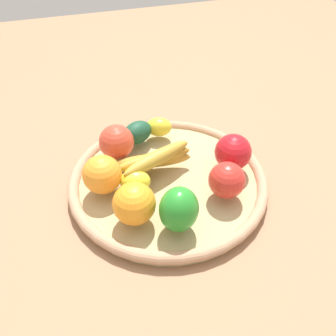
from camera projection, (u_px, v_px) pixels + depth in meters
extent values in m
plane|color=#986E4E|center=(168.00, 186.00, 0.79)|extent=(2.40, 2.40, 0.00)
cylinder|color=tan|center=(168.00, 182.00, 0.79)|extent=(0.42, 0.42, 0.02)
torus|color=tan|center=(168.00, 179.00, 0.78)|extent=(0.43, 0.43, 0.02)
sphere|color=orange|center=(134.00, 204.00, 0.65)|extent=(0.11, 0.11, 0.08)
ellipsoid|color=yellow|center=(135.00, 181.00, 0.72)|extent=(0.06, 0.07, 0.05)
sphere|color=red|center=(227.00, 180.00, 0.71)|extent=(0.10, 0.10, 0.07)
sphere|color=#C7412D|center=(117.00, 142.00, 0.79)|extent=(0.11, 0.11, 0.08)
ellipsoid|color=#BB8730|center=(153.00, 161.00, 0.78)|extent=(0.06, 0.17, 0.03)
ellipsoid|color=#B2882C|center=(154.00, 159.00, 0.76)|extent=(0.05, 0.17, 0.03)
ellipsoid|color=gold|center=(157.00, 158.00, 0.75)|extent=(0.09, 0.17, 0.03)
ellipsoid|color=yellow|center=(159.00, 127.00, 0.87)|extent=(0.06, 0.07, 0.05)
ellipsoid|color=#268C2A|center=(179.00, 209.00, 0.64)|extent=(0.11, 0.11, 0.09)
sphere|color=orange|center=(102.00, 174.00, 0.72)|extent=(0.10, 0.10, 0.08)
sphere|color=red|center=(233.00, 152.00, 0.77)|extent=(0.10, 0.10, 0.08)
ellipsoid|color=#19472F|center=(137.00, 133.00, 0.84)|extent=(0.08, 0.09, 0.05)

